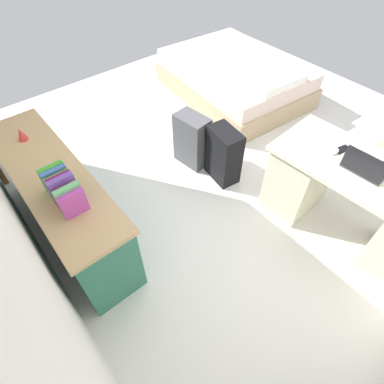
{
  "coord_description": "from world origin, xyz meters",
  "views": [
    {
      "loc": [
        -1.73,
        1.92,
        2.42
      ],
      "look_at": [
        -0.48,
        0.89,
        0.6
      ],
      "focal_mm": 29.19,
      "sensor_mm": 36.0,
      "label": 1
    }
  ],
  "objects_px": {
    "suitcase_black": "(223,155)",
    "cell_phone_by_mouse": "(342,149)",
    "credenza": "(63,203)",
    "laptop": "(365,167)",
    "figurine_small": "(21,134)",
    "computer_mouse": "(334,151)",
    "desk": "(351,202)",
    "suitcase_spare_grey": "(192,140)",
    "bed": "(235,78)"
  },
  "relations": [
    {
      "from": "suitcase_black",
      "to": "cell_phone_by_mouse",
      "type": "bearing_deg",
      "value": -148.3
    },
    {
      "from": "credenza",
      "to": "laptop",
      "type": "height_order",
      "value": "laptop"
    },
    {
      "from": "figurine_small",
      "to": "laptop",
      "type": "bearing_deg",
      "value": -137.64
    },
    {
      "from": "laptop",
      "to": "computer_mouse",
      "type": "bearing_deg",
      "value": -5.26
    },
    {
      "from": "desk",
      "to": "figurine_small",
      "type": "distance_m",
      "value": 2.82
    },
    {
      "from": "credenza",
      "to": "laptop",
      "type": "bearing_deg",
      "value": -129.63
    },
    {
      "from": "cell_phone_by_mouse",
      "to": "credenza",
      "type": "bearing_deg",
      "value": 67.83
    },
    {
      "from": "suitcase_black",
      "to": "suitcase_spare_grey",
      "type": "xyz_separation_m",
      "value": [
        0.39,
        0.09,
        -0.0
      ]
    },
    {
      "from": "suitcase_black",
      "to": "laptop",
      "type": "height_order",
      "value": "laptop"
    },
    {
      "from": "desk",
      "to": "cell_phone_by_mouse",
      "type": "bearing_deg",
      "value": -13.8
    },
    {
      "from": "laptop",
      "to": "desk",
      "type": "bearing_deg",
      "value": -129.94
    },
    {
      "from": "laptop",
      "to": "suitcase_black",
      "type": "bearing_deg",
      "value": 14.48
    },
    {
      "from": "desk",
      "to": "laptop",
      "type": "height_order",
      "value": "laptop"
    },
    {
      "from": "suitcase_black",
      "to": "suitcase_spare_grey",
      "type": "distance_m",
      "value": 0.4
    },
    {
      "from": "suitcase_black",
      "to": "laptop",
      "type": "relative_size",
      "value": 1.83
    },
    {
      "from": "bed",
      "to": "figurine_small",
      "type": "distance_m",
      "value": 2.87
    },
    {
      "from": "suitcase_spare_grey",
      "to": "bed",
      "type": "bearing_deg",
      "value": -69.23
    },
    {
      "from": "desk",
      "to": "suitcase_spare_grey",
      "type": "height_order",
      "value": "desk"
    },
    {
      "from": "bed",
      "to": "cell_phone_by_mouse",
      "type": "height_order",
      "value": "cell_phone_by_mouse"
    },
    {
      "from": "cell_phone_by_mouse",
      "to": "figurine_small",
      "type": "xyz_separation_m",
      "value": [
        1.78,
        1.95,
        0.05
      ]
    },
    {
      "from": "suitcase_black",
      "to": "laptop",
      "type": "distance_m",
      "value": 1.3
    },
    {
      "from": "computer_mouse",
      "to": "figurine_small",
      "type": "bearing_deg",
      "value": 42.96
    },
    {
      "from": "bed",
      "to": "suitcase_black",
      "type": "relative_size",
      "value": 3.39
    },
    {
      "from": "suitcase_spare_grey",
      "to": "figurine_small",
      "type": "distance_m",
      "value": 1.61
    },
    {
      "from": "computer_mouse",
      "to": "figurine_small",
      "type": "xyz_separation_m",
      "value": [
        1.76,
        1.87,
        0.04
      ]
    },
    {
      "from": "computer_mouse",
      "to": "suitcase_spare_grey",
      "type": "bearing_deg",
      "value": 14.22
    },
    {
      "from": "bed",
      "to": "computer_mouse",
      "type": "height_order",
      "value": "computer_mouse"
    },
    {
      "from": "credenza",
      "to": "computer_mouse",
      "type": "bearing_deg",
      "value": -124.08
    },
    {
      "from": "computer_mouse",
      "to": "cell_phone_by_mouse",
      "type": "xyz_separation_m",
      "value": [
        -0.02,
        -0.08,
        -0.01
      ]
    },
    {
      "from": "credenza",
      "to": "suitcase_spare_grey",
      "type": "bearing_deg",
      "value": -88.87
    },
    {
      "from": "cell_phone_by_mouse",
      "to": "figurine_small",
      "type": "height_order",
      "value": "figurine_small"
    },
    {
      "from": "desk",
      "to": "figurine_small",
      "type": "bearing_deg",
      "value": 42.51
    },
    {
      "from": "bed",
      "to": "laptop",
      "type": "bearing_deg",
      "value": 156.95
    },
    {
      "from": "bed",
      "to": "suitcase_black",
      "type": "distance_m",
      "value": 1.67
    },
    {
      "from": "laptop",
      "to": "figurine_small",
      "type": "relative_size",
      "value": 2.94
    },
    {
      "from": "credenza",
      "to": "computer_mouse",
      "type": "height_order",
      "value": "computer_mouse"
    },
    {
      "from": "desk",
      "to": "credenza",
      "type": "xyz_separation_m",
      "value": [
        1.56,
        1.88,
        -0.01
      ]
    },
    {
      "from": "desk",
      "to": "suitcase_spare_grey",
      "type": "relative_size",
      "value": 2.52
    },
    {
      "from": "suitcase_black",
      "to": "figurine_small",
      "type": "relative_size",
      "value": 5.38
    },
    {
      "from": "bed",
      "to": "suitcase_spare_grey",
      "type": "xyz_separation_m",
      "value": [
        -0.7,
        1.35,
        0.05
      ]
    },
    {
      "from": "suitcase_black",
      "to": "figurine_small",
      "type": "height_order",
      "value": "figurine_small"
    },
    {
      "from": "desk",
      "to": "suitcase_spare_grey",
      "type": "distance_m",
      "value": 1.65
    },
    {
      "from": "credenza",
      "to": "suitcase_black",
      "type": "relative_size",
      "value": 3.04
    },
    {
      "from": "suitcase_black",
      "to": "suitcase_spare_grey",
      "type": "relative_size",
      "value": 1.01
    },
    {
      "from": "bed",
      "to": "figurine_small",
      "type": "xyz_separation_m",
      "value": [
        -0.23,
        2.8,
        0.57
      ]
    },
    {
      "from": "computer_mouse",
      "to": "cell_phone_by_mouse",
      "type": "bearing_deg",
      "value": -108.96
    },
    {
      "from": "figurine_small",
      "to": "suitcase_black",
      "type": "bearing_deg",
      "value": -119.1
    },
    {
      "from": "bed",
      "to": "cell_phone_by_mouse",
      "type": "relative_size",
      "value": 14.76
    },
    {
      "from": "credenza",
      "to": "suitcase_spare_grey",
      "type": "height_order",
      "value": "credenza"
    },
    {
      "from": "suitcase_black",
      "to": "figurine_small",
      "type": "distance_m",
      "value": 1.84
    }
  ]
}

